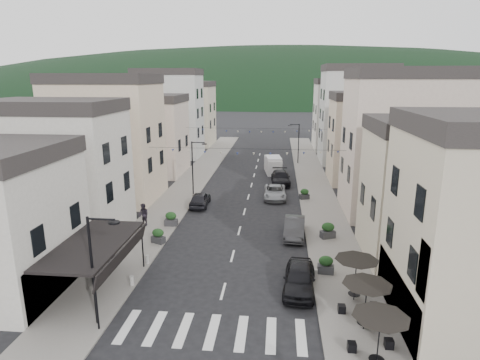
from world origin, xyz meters
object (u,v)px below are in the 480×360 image
Objects in this scene: parked_car_a at (299,278)px; parked_car_c at (275,192)px; parked_car_d at (281,178)px; parked_car_e at (200,199)px; delivery_van at (273,165)px; pedestrian_a at (110,252)px; parked_car_b at (294,227)px; pedestrian_b at (144,215)px.

parked_car_c is at bearing 99.70° from parked_car_a.
parked_car_d is 1.26× the size of parked_car_e.
parked_car_e is at bearing 124.98° from parked_car_a.
parked_car_e is at bearing -122.32° from delivery_van.
parked_car_a is at bearing -86.23° from parked_car_c.
parked_car_d is at bearing 33.75° from pedestrian_a.
parked_car_a reaches higher than parked_car_b.
parked_car_d is at bearing 97.72° from parked_car_b.
parked_car_e is (-8.08, -9.51, -0.05)m from parked_car_d.
parked_car_b is 0.91× the size of delivery_van.
parked_car_b is 0.92× the size of parked_car_c.
parked_car_a is 19.22m from parked_car_c.
parked_car_a reaches higher than parked_car_c.
pedestrian_a is (-12.65, -6.79, 0.35)m from parked_car_b.
parked_car_d is at bearing -131.50° from parked_car_e.
parked_car_a is at bearing -93.88° from delivery_van.
delivery_van is at bearing 94.07° from pedestrian_b.
parked_car_c is at bearing -95.77° from delivery_van.
pedestrian_a is at bearing -123.59° from parked_car_c.
parked_car_b reaches higher than parked_car_c.
delivery_van is (-2.15, 22.55, 0.38)m from parked_car_b.
parked_car_c is (-1.72, 10.54, -0.06)m from parked_car_b.
pedestrian_a reaches higher than parked_car_e.
pedestrian_a reaches higher than parked_car_c.
parked_car_b is at bearing 141.28° from parked_car_e.
parked_car_b is 11.61m from parked_car_e.
pedestrian_a is (-10.93, -17.33, 0.41)m from parked_car_c.
parked_car_d is (-1.12, 16.59, 0.03)m from parked_car_b.
parked_car_a is 31.22m from delivery_van.
parked_car_c is 14.79m from pedestrian_b.
pedestrian_b is (-12.93, 0.90, 0.34)m from parked_car_b.
parked_car_d is (0.60, 6.05, 0.09)m from parked_car_c.
parked_car_a is 12.78m from pedestrian_a.
parked_car_a is 2.37× the size of pedestrian_b.
pedestrian_a is (-11.53, -23.38, 0.32)m from parked_car_d.
delivery_van is 24.18m from pedestrian_b.
parked_car_b is at bearing 26.56° from pedestrian_b.
parked_car_a is 1.01× the size of parked_car_b.
parked_car_d is 2.76× the size of pedestrian_b.
pedestrian_b is at bearing -124.31° from delivery_van.
parked_car_a is 16.05m from pedestrian_b.
parked_car_c is 0.92× the size of parked_car_d.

